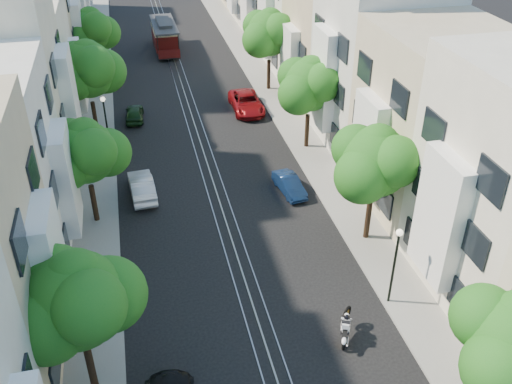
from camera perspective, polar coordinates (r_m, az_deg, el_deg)
ground at (r=46.39m, az=-6.57°, el=8.04°), size 200.00×200.00×0.00m
sidewalk_east at (r=47.60m, az=2.20°, el=8.95°), size 2.50×80.00×0.12m
sidewalk_west at (r=46.26m, az=-15.57°, el=7.04°), size 2.50×80.00×0.12m
rail_left at (r=46.34m, az=-7.25°, el=7.97°), size 0.06×80.00×0.02m
rail_slot at (r=46.39m, az=-6.57°, el=8.05°), size 0.06×80.00×0.02m
rail_right at (r=46.45m, az=-5.89°, el=8.12°), size 0.06×80.00×0.02m
lane_line at (r=46.39m, az=-6.57°, el=8.04°), size 0.08×80.00×0.01m
townhouses_east at (r=47.11m, az=8.00°, el=15.07°), size 7.75×72.00×12.00m
townhouses_west at (r=44.91m, az=-22.49°, el=11.96°), size 7.75×72.00×11.76m
tree_e_b at (r=29.49m, az=11.94°, el=2.82°), size 4.93×4.08×6.68m
tree_e_c at (r=38.77m, az=5.45°, el=10.50°), size 4.84×3.99×6.52m
tree_e_d at (r=48.65m, az=1.40°, el=15.52°), size 5.01×4.16×6.85m
tree_w_a at (r=21.65m, az=-17.39°, el=-10.44°), size 4.93×4.08×6.68m
tree_w_b at (r=31.77m, az=-16.61°, el=3.68°), size 4.72×3.87×6.27m
tree_w_c at (r=41.59m, az=-16.44°, el=11.56°), size 5.13×4.28×7.09m
tree_w_d at (r=52.20m, az=-16.14°, el=15.18°), size 4.84×3.99×6.52m
lamp_east at (r=26.46m, az=13.80°, el=-6.19°), size 0.32×0.32×4.16m
lamp_west at (r=39.60m, az=-14.82°, el=7.27°), size 0.32×0.32×4.16m
sportbike_rider at (r=25.77m, az=8.95°, el=-13.11°), size 1.04×1.76×1.34m
cable_car at (r=60.31m, az=-9.13°, el=15.30°), size 2.39×7.33×2.80m
parked_car_e_mid at (r=35.16m, az=3.36°, el=0.73°), size 1.56×3.36×1.06m
parked_car_e_far at (r=45.94m, az=-0.96°, el=8.93°), size 2.29×4.94×1.37m
parked_car_w_mid at (r=35.39m, az=-11.35°, el=0.56°), size 1.67×4.07×1.31m
parked_car_w_far at (r=45.37m, az=-12.07°, el=7.73°), size 1.58×3.42×1.14m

